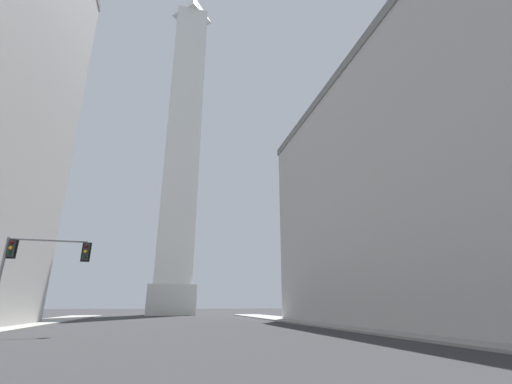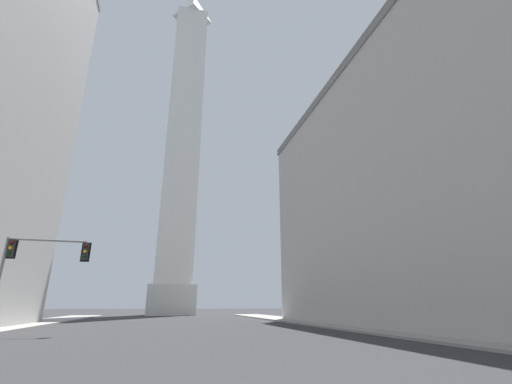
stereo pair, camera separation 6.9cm
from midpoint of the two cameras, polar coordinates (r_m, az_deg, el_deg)
name	(u,v)px [view 2 (the right image)]	position (r m, az deg, el deg)	size (l,w,h in m)	color
sidewalk_right	(359,328)	(31.01, 16.89, -20.82)	(5.00, 84.03, 0.15)	gray
building_right	(482,192)	(39.44, 33.53, 0.02)	(27.71, 40.89, 24.32)	#B2AFAA
obelisk	(184,135)	(80.46, -11.95, 9.23)	(9.00, 9.00, 79.83)	silver
traffic_light_mid_left	(33,260)	(27.00, -33.10, -9.48)	(5.22, 0.51, 6.03)	slate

